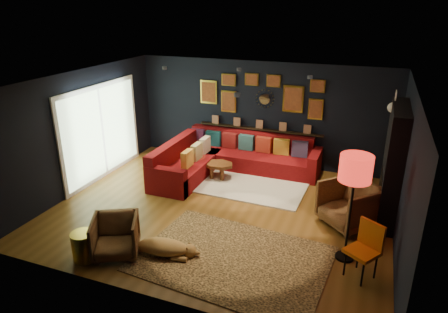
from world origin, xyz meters
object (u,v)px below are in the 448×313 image
(pouf, at_px, (193,164))
(floor_lamp, at_px, (355,173))
(gold_stool, at_px, (84,246))
(orange_chair, at_px, (366,245))
(armchair_left, at_px, (115,235))
(dog, at_px, (163,244))
(coffee_table, at_px, (219,166))
(armchair_right, at_px, (350,203))
(sectional, at_px, (224,160))

(pouf, relative_size, floor_lamp, 0.33)
(gold_stool, height_order, orange_chair, orange_chair)
(gold_stool, distance_m, orange_chair, 4.42)
(armchair_left, relative_size, floor_lamp, 0.41)
(gold_stool, distance_m, dog, 1.26)
(pouf, relative_size, dog, 0.50)
(pouf, height_order, floor_lamp, floor_lamp)
(coffee_table, relative_size, dog, 0.62)
(armchair_left, xyz_separation_m, floor_lamp, (3.55, 1.25, 1.16))
(armchair_left, distance_m, armchair_right, 4.21)
(orange_chair, bearing_deg, armchair_left, -133.51)
(floor_lamp, bearing_deg, pouf, 149.00)
(pouf, bearing_deg, dog, -73.28)
(coffee_table, bearing_deg, gold_stool, -102.83)
(pouf, bearing_deg, gold_stool, -92.29)
(orange_chair, distance_m, floor_lamp, 1.10)
(pouf, height_order, armchair_right, armchair_right)
(pouf, distance_m, dog, 3.42)
(coffee_table, bearing_deg, pouf, 173.13)
(armchair_left, distance_m, floor_lamp, 3.93)
(armchair_left, bearing_deg, dog, -8.48)
(dog, bearing_deg, coffee_table, 85.78)
(coffee_table, bearing_deg, orange_chair, -36.91)
(coffee_table, bearing_deg, dog, -84.91)
(gold_stool, bearing_deg, coffee_table, 77.17)
(coffee_table, xyz_separation_m, armchair_left, (-0.45, -3.44, 0.05))
(pouf, height_order, dog, pouf)
(pouf, xyz_separation_m, floor_lamp, (3.80, -2.28, 1.30))
(armchair_left, height_order, dog, armchair_left)
(armchair_left, height_order, gold_stool, armchair_left)
(sectional, xyz_separation_m, gold_stool, (-0.84, -4.16, -0.08))
(pouf, distance_m, floor_lamp, 4.62)
(sectional, bearing_deg, dog, -85.26)
(orange_chair, bearing_deg, armchair_right, 136.63)
(coffee_table, bearing_deg, armchair_left, -97.40)
(sectional, relative_size, dog, 2.87)
(sectional, relative_size, armchair_right, 3.68)
(sectional, height_order, floor_lamp, floor_lamp)
(coffee_table, distance_m, floor_lamp, 3.99)
(pouf, xyz_separation_m, armchair_right, (3.75, -1.18, 0.24))
(orange_chair, relative_size, floor_lamp, 0.50)
(sectional, distance_m, orange_chair, 4.52)
(dog, bearing_deg, pouf, 97.41)
(sectional, xyz_separation_m, dog, (0.30, -3.61, -0.12))
(pouf, relative_size, gold_stool, 1.25)
(coffee_table, height_order, orange_chair, orange_chair)
(coffee_table, distance_m, armchair_left, 3.47)
(pouf, height_order, gold_stool, gold_stool)
(coffee_table, bearing_deg, sectional, 91.99)
(floor_lamp, bearing_deg, sectional, 140.00)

